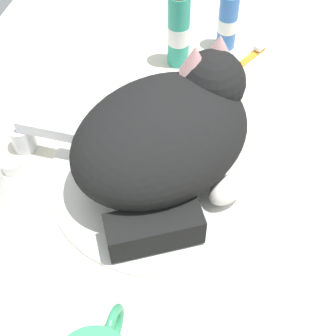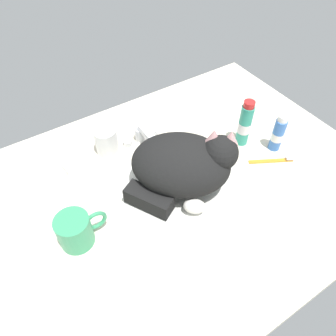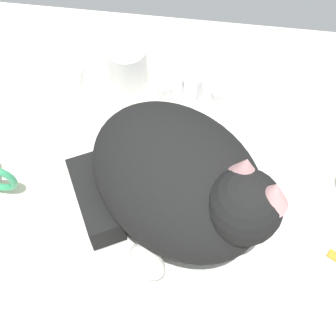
# 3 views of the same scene
# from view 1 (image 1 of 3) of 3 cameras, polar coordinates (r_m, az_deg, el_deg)

# --- Properties ---
(ground_plane) EXTENTS (1.10, 0.83, 0.03)m
(ground_plane) POSITION_cam_1_polar(r_m,az_deg,el_deg) (0.74, -0.75, -1.53)
(ground_plane) COLOR silver
(sink_basin) EXTENTS (0.33, 0.33, 0.01)m
(sink_basin) POSITION_cam_1_polar(r_m,az_deg,el_deg) (0.72, -0.76, -0.60)
(sink_basin) COLOR silver
(sink_basin) RESTS_ON ground_plane
(faucet) EXTENTS (0.12, 0.11, 0.06)m
(faucet) POSITION_cam_1_polar(r_m,az_deg,el_deg) (0.76, -15.71, 3.59)
(faucet) COLOR silver
(faucet) RESTS_ON ground_plane
(cat) EXTENTS (0.32, 0.31, 0.17)m
(cat) POSITION_cam_1_polar(r_m,az_deg,el_deg) (0.66, -0.04, 3.91)
(cat) COLOR black
(cat) RESTS_ON sink_basin
(toothpaste_bottle) EXTENTS (0.04, 0.04, 0.15)m
(toothpaste_bottle) POSITION_cam_1_polar(r_m,az_deg,el_deg) (0.86, 1.25, 15.97)
(toothpaste_bottle) COLOR teal
(toothpaste_bottle) RESTS_ON ground_plane
(mouthwash_bottle) EXTENTS (0.04, 0.04, 0.12)m
(mouthwash_bottle) POSITION_cam_1_polar(r_m,az_deg,el_deg) (0.91, 7.01, 16.84)
(mouthwash_bottle) COLOR #3870C6
(mouthwash_bottle) RESTS_ON ground_plane
(toothbrush) EXTENTS (0.12, 0.07, 0.02)m
(toothbrush) POSITION_cam_1_polar(r_m,az_deg,el_deg) (0.91, 8.89, 12.25)
(toothbrush) COLOR orange
(toothbrush) RESTS_ON ground_plane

